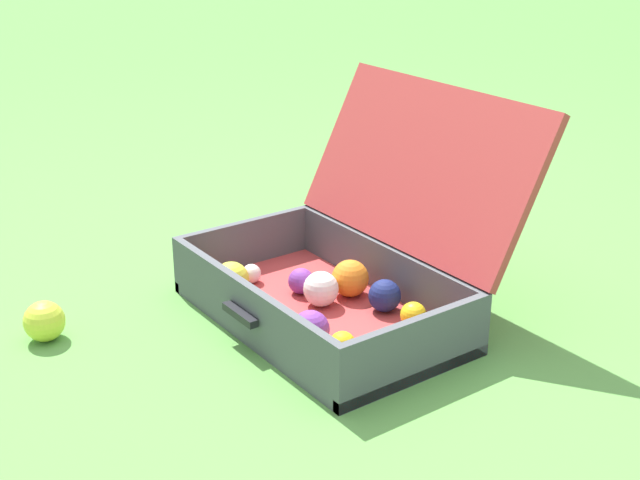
{
  "coord_description": "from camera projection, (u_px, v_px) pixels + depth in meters",
  "views": [
    {
      "loc": [
        1.29,
        -0.91,
        0.88
      ],
      "look_at": [
        -0.08,
        0.07,
        0.19
      ],
      "focal_mm": 48.57,
      "sensor_mm": 36.0,
      "label": 1
    }
  ],
  "objects": [
    {
      "name": "open_suitcase",
      "position": [
        346.0,
        267.0,
        1.88
      ],
      "size": [
        0.64,
        0.58,
        0.48
      ],
      "color": "#B23838",
      "rests_on": "ground"
    },
    {
      "name": "ground_plane",
      "position": [
        315.0,
        343.0,
        1.79
      ],
      "size": [
        16.0,
        16.0,
        0.0
      ],
      "primitive_type": "plane",
      "color": "#569342"
    },
    {
      "name": "stray_ball_on_grass",
      "position": [
        44.0,
        321.0,
        1.79
      ],
      "size": [
        0.09,
        0.09,
        0.09
      ],
      "primitive_type": "sphere",
      "color": "#CCDB38",
      "rests_on": "ground"
    }
  ]
}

